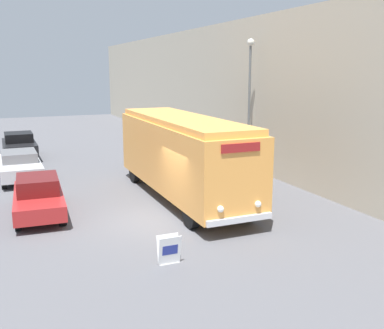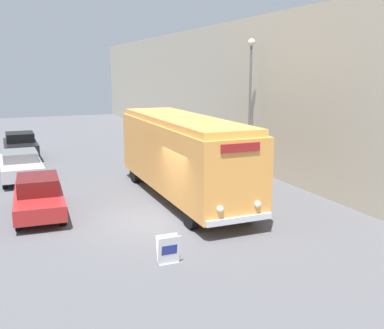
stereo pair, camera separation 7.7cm
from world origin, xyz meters
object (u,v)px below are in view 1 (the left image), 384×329
object	(u,v)px
vintage_bus	(182,153)
parked_car_far	(19,145)
sign_board	(169,250)
parked_car_mid	(20,165)
streetlamp	(250,89)
parked_car_near	(38,196)

from	to	relation	value
vintage_bus	parked_car_far	size ratio (longest dim) A/B	2.41
sign_board	parked_car_far	world-z (taller)	parked_car_far
vintage_bus	parked_car_mid	distance (m)	8.93
streetlamp	vintage_bus	bearing A→B (deg)	-148.45
parked_car_near	parked_car_mid	size ratio (longest dim) A/B	0.94
streetlamp	parked_car_near	bearing A→B (deg)	-164.69
vintage_bus	parked_car_mid	bearing A→B (deg)	134.09
parked_car_far	streetlamp	bearing A→B (deg)	-41.05
sign_board	streetlamp	bearing A→B (deg)	49.38
parked_car_near	sign_board	bearing A→B (deg)	-60.57
sign_board	parked_car_near	bearing A→B (deg)	116.48
sign_board	parked_car_mid	size ratio (longest dim) A/B	0.17
streetlamp	parked_car_far	bearing A→B (deg)	139.96
parked_car_mid	streetlamp	bearing A→B (deg)	-17.85
parked_car_mid	parked_car_near	bearing A→B (deg)	-87.37
vintage_bus	parked_car_near	xyz separation A→B (m)	(-5.76, 0.08, -1.21)
sign_board	parked_car_mid	world-z (taller)	parked_car_mid
vintage_bus	parked_car_mid	world-z (taller)	vintage_bus
vintage_bus	streetlamp	bearing A→B (deg)	31.55
streetlamp	parked_car_far	size ratio (longest dim) A/B	1.66
sign_board	parked_car_near	size ratio (longest dim) A/B	0.18
parked_car_near	parked_car_far	xyz separation A→B (m)	(-0.17, 12.00, 0.08)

